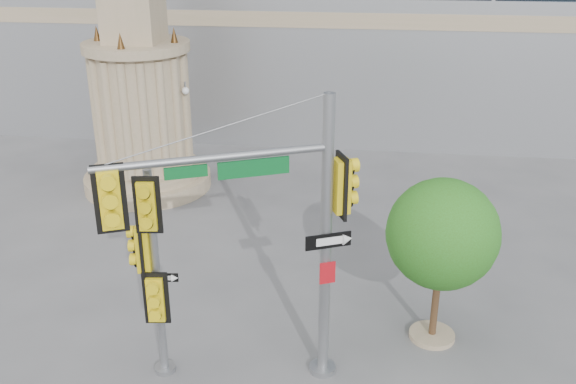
# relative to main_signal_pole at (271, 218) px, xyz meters

# --- Properties ---
(ground) EXTENTS (120.00, 120.00, 0.00)m
(ground) POSITION_rel_main_signal_pole_xyz_m (0.07, 0.76, -3.69)
(ground) COLOR #545456
(ground) RESTS_ON ground
(monument) EXTENTS (4.40, 4.40, 16.60)m
(monument) POSITION_rel_main_signal_pole_xyz_m (-5.93, 9.76, 1.82)
(monument) COLOR gray
(monument) RESTS_ON ground
(main_signal_pole) EXTENTS (4.35, 2.21, 5.96)m
(main_signal_pole) POSITION_rel_main_signal_pole_xyz_m (0.00, 0.00, 0.00)
(main_signal_pole) COLOR slate
(main_signal_pole) RESTS_ON ground
(secondary_signal_pole) EXTENTS (0.81, 0.59, 4.54)m
(secondary_signal_pole) POSITION_rel_main_signal_pole_xyz_m (-2.34, -0.09, -1.03)
(secondary_signal_pole) COLOR slate
(secondary_signal_pole) RESTS_ON ground
(street_tree) EXTENTS (2.45, 2.40, 3.82)m
(street_tree) POSITION_rel_main_signal_pole_xyz_m (3.40, 1.93, -1.18)
(street_tree) COLOR gray
(street_tree) RESTS_ON ground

